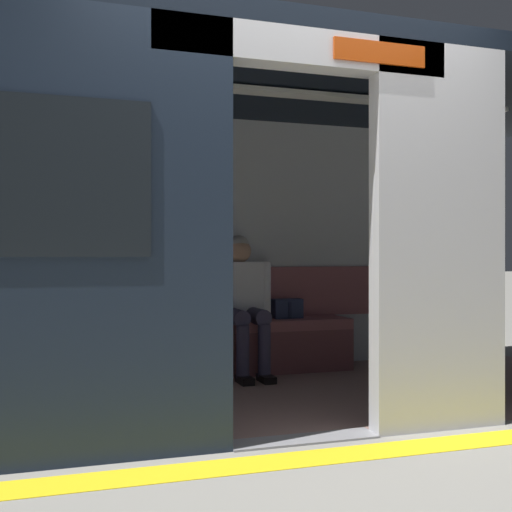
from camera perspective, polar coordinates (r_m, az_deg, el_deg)
The scene contains 8 objects.
ground_plane at distance 3.63m, azimuth 4.24°, elevation -16.11°, with size 60.00×60.00×0.00m, color gray.
platform_edge_strip at distance 3.36m, azimuth 6.27°, elevation -17.37°, with size 8.00×0.24×0.01m, color yellow.
train_car at distance 4.50m, azimuth -1.50°, elevation 6.53°, with size 6.40×2.48×2.35m.
bench_seat at distance 5.40m, azimuth -3.75°, elevation -6.98°, with size 2.43×0.44×0.46m.
person_seated at distance 5.38m, azimuth -1.27°, elevation -3.51°, with size 0.55×0.67×1.18m.
handbag at distance 5.65m, azimuth 2.78°, elevation -4.71°, with size 0.26×0.15×0.17m.
book at distance 5.38m, azimuth -5.57°, elevation -5.71°, with size 0.15×0.22×0.03m, color #33723F.
grab_pole_door at distance 3.89m, azimuth -3.72°, elevation 1.46°, with size 0.04×0.04×2.21m, color silver.
Camera 1 is at (1.32, 3.23, 1.01)m, focal length 44.73 mm.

